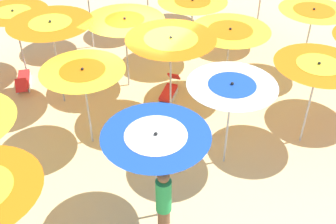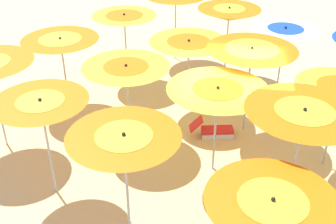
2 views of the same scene
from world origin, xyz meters
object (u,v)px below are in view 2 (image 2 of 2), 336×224
Objects in this scene: beach_umbrella_12 at (251,55)px; beach_umbrella_17 at (285,35)px; beach_umbrella_7 at (218,95)px; beach_umbrella_15 at (176,0)px; lounger_0 at (214,130)px; beach_umbrella_5 at (61,44)px; beach_umbrella_6 at (126,72)px; beach_umbrella_10 at (124,21)px; beach_umbrella_8 at (303,120)px; beach_umbrella_16 at (229,14)px; lounger_1 at (49,103)px; beach_umbrella_11 at (189,46)px; beach_umbrella_2 at (124,143)px; beach_umbrella_1 at (41,109)px; beach_umbrella_3 at (272,208)px.

beach_umbrella_17 is at bearing 153.26° from beach_umbrella_12.
beach_umbrella_12 is 2.26m from beach_umbrella_17.
beach_umbrella_15 reaches higher than beach_umbrella_7.
beach_umbrella_5 is at bearing 154.78° from lounger_0.
beach_umbrella_6 is 0.97× the size of beach_umbrella_10.
beach_umbrella_8 is 6.70m from beach_umbrella_16.
beach_umbrella_11 is at bearing -14.82° from lounger_1.
beach_umbrella_10 is (-4.51, -3.13, -0.03)m from beach_umbrella_7.
beach_umbrella_8 is at bearing 111.58° from beach_umbrella_2.
beach_umbrella_2 is at bearing 60.25° from beach_umbrella_1.
beach_umbrella_8 is 8.27m from beach_umbrella_15.
beach_umbrella_8 reaches higher than beach_umbrella_3.
beach_umbrella_16 is (-8.61, -0.82, 0.13)m from beach_umbrella_3.
beach_umbrella_1 is 3.70m from beach_umbrella_7.
beach_umbrella_1 is 5.08m from beach_umbrella_8.
beach_umbrella_15 is at bearing 167.30° from beach_umbrella_1.
beach_umbrella_6 is (-3.46, -0.78, -0.36)m from beach_umbrella_2.
beach_umbrella_12 is at bearing 19.09° from lounger_0.
beach_umbrella_8 is at bearing 15.82° from beach_umbrella_12.
beach_umbrella_17 is (-2.85, 4.04, 0.10)m from beach_umbrella_6.
beach_umbrella_11 is 1.93m from beach_umbrella_12.
beach_umbrella_2 is 1.13× the size of beach_umbrella_7.
beach_umbrella_16 is at bearing -131.72° from beach_umbrella_17.
beach_umbrella_10 is at bearing -124.38° from beach_umbrella_12.
beach_umbrella_11 is (-2.79, -0.91, -0.07)m from beach_umbrella_7.
beach_umbrella_2 is 2.13× the size of lounger_1.
beach_umbrella_7 is at bearing -47.34° from lounger_1.
beach_umbrella_10 is 1.90× the size of lounger_1.
beach_umbrella_5 is 0.91× the size of beach_umbrella_15.
beach_umbrella_6 is 2.84m from lounger_0.
beach_umbrella_3 is at bearing 16.26° from beach_umbrella_7.
beach_umbrella_17 is at bearing 152.65° from beach_umbrella_2.
lounger_1 is at bearing -142.92° from beach_umbrella_2.
beach_umbrella_17 is at bearing 102.14° from beach_umbrella_5.
beach_umbrella_1 is 3.98m from beach_umbrella_5.
beach_umbrella_6 is 4.94m from beach_umbrella_16.
lounger_0 is 1.03× the size of lounger_1.
beach_umbrella_16 is at bearing 168.16° from beach_umbrella_2.
lounger_1 is (-1.12, -2.68, -1.73)m from beach_umbrella_6.
lounger_0 is (-2.60, -1.67, -2.09)m from beach_umbrella_8.
beach_umbrella_17 is 1.94× the size of lounger_1.
beach_umbrella_5 is 0.99× the size of beach_umbrella_11.
beach_umbrella_12 is at bearing 28.96° from beach_umbrella_15.
beach_umbrella_16 reaches higher than beach_umbrella_3.
beach_umbrella_6 is 1.83× the size of lounger_1.
beach_umbrella_7 is (-3.29, -0.96, 0.08)m from beach_umbrella_3.
beach_umbrella_7 is at bearing -1.45° from beach_umbrella_16.
beach_umbrella_12 is at bearing 152.36° from beach_umbrella_2.
beach_umbrella_7 reaches higher than beach_umbrella_6.
beach_umbrella_6 is at bearing 153.07° from beach_umbrella_1.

